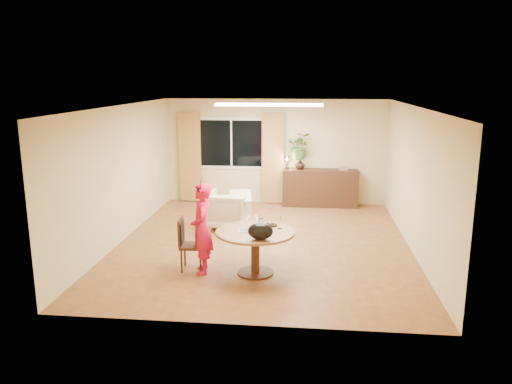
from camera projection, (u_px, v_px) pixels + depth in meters
floor at (263, 243)px, 9.57m from camera, size 6.50×6.50×0.00m
ceiling at (264, 106)px, 8.99m from camera, size 6.50×6.50×0.00m
wall_back at (275, 152)px, 12.43m from camera, size 5.50×0.00×5.50m
wall_left at (121, 174)px, 9.56m from camera, size 0.00×6.50×6.50m
wall_right at (415, 180)px, 9.00m from camera, size 0.00×6.50×6.50m
window at (231, 143)px, 12.48m from camera, size 1.70×0.03×1.30m
curtain_left at (190, 157)px, 12.59m from camera, size 0.55×0.08×2.25m
curtain_right at (273, 159)px, 12.38m from camera, size 0.55×0.08×2.25m
ceiling_panel at (269, 105)px, 10.16m from camera, size 2.20×0.35×0.05m
dining_table at (255, 240)px, 7.97m from camera, size 1.27×1.27×0.72m
dining_chair at (192, 244)px, 8.19m from camera, size 0.44×0.41×0.87m
child at (202, 228)px, 8.00m from camera, size 0.61×0.46×1.48m
laptop at (249, 224)px, 7.93m from camera, size 0.40×0.32×0.24m
tumbler at (261, 222)px, 8.23m from camera, size 0.09×0.09×0.12m
wine_glass at (279, 223)px, 8.04m from camera, size 0.07×0.07×0.20m
pot_lid at (271, 225)px, 8.22m from camera, size 0.28×0.28×0.04m
handbag at (260, 231)px, 7.49m from camera, size 0.44×0.32×0.26m
armchair at (228, 210)px, 10.53m from camera, size 0.89×0.91×0.77m
throw at (240, 192)px, 10.34m from camera, size 0.53×0.61×0.03m
sideboard at (320, 188)px, 12.27m from camera, size 1.83×0.45×0.91m
vase at (300, 164)px, 12.19m from camera, size 0.25×0.25×0.25m
bouquet at (300, 146)px, 12.09m from camera, size 0.65×0.58×0.66m
book_stack at (344, 168)px, 12.11m from camera, size 0.23×0.20×0.08m
desk_lamp at (287, 162)px, 12.17m from camera, size 0.17×0.17×0.34m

